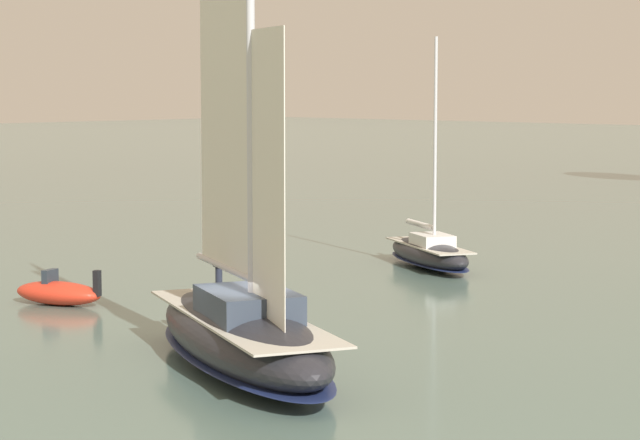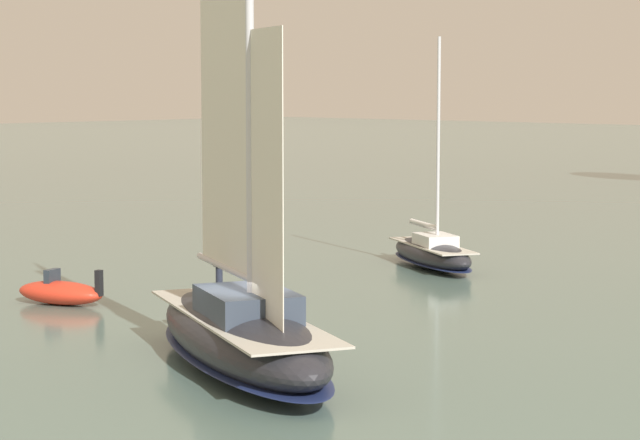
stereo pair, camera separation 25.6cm
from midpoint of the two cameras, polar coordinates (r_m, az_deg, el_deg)
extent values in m
plane|color=slate|center=(33.11, -3.38, -6.88)|extent=(400.00, 400.00, 0.00)
ellipsoid|color=#232328|center=(32.92, -3.39, -5.33)|extent=(10.99, 7.31, 1.83)
ellipsoid|color=#19234C|center=(33.02, -3.39, -6.19)|extent=(11.10, 7.38, 0.22)
cube|color=#BCB7A8|center=(32.82, -3.40, -4.42)|extent=(9.62, 6.32, 0.06)
cube|color=#333D4C|center=(32.24, -3.11, -3.88)|extent=(3.62, 3.19, 0.75)
cylinder|color=silver|center=(31.46, -2.99, 7.46)|extent=(0.21, 0.21, 13.42)
cylinder|color=silver|center=(34.10, -4.21, -2.15)|extent=(4.45, 2.23, 0.18)
cube|color=silver|center=(33.57, -4.18, 7.14)|extent=(4.03, 1.93, 11.01)
cube|color=silver|center=(30.32, -2.20, 1.81)|extent=(2.15, 1.03, 7.38)
cylinder|color=#232838|center=(35.88, -4.43, -2.79)|extent=(0.27, 0.27, 0.85)
cylinder|color=#262628|center=(35.77, -4.44, -1.60)|extent=(0.45, 0.45, 0.65)
sphere|color=tan|center=(35.71, -4.44, -0.89)|extent=(0.24, 0.24, 0.24)
ellipsoid|color=#232328|center=(51.66, 5.29, -1.55)|extent=(6.86, 4.99, 1.16)
ellipsoid|color=#19234C|center=(51.71, 5.28, -1.90)|extent=(6.93, 5.04, 0.14)
cube|color=#BCB7A8|center=(51.62, 5.29, -1.17)|extent=(6.00, 4.32, 0.06)
cube|color=silver|center=(51.27, 5.44, -0.92)|extent=(2.31, 2.09, 0.48)
cylinder|color=silver|center=(50.75, 5.57, 3.55)|extent=(0.14, 0.14, 8.50)
cylinder|color=silver|center=(52.44, 4.89, -0.27)|extent=(2.72, 1.60, 0.12)
cylinder|color=white|center=(52.43, 4.89, -0.18)|extent=(2.49, 1.51, 0.18)
ellipsoid|color=red|center=(43.74, -11.61, -3.28)|extent=(3.59, 2.37, 0.80)
cube|color=black|center=(42.78, -9.90, -2.86)|extent=(0.27, 0.29, 0.88)
cube|color=#28333D|center=(43.85, -11.98, -2.52)|extent=(0.45, 0.71, 0.48)
camera|label=1|loc=(0.13, -89.79, 0.02)|focal=70.00mm
camera|label=2|loc=(0.13, 90.21, -0.02)|focal=70.00mm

